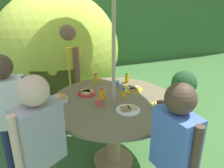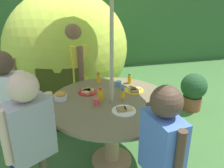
{
  "view_description": "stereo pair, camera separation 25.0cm",
  "coord_description": "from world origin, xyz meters",
  "px_view_note": "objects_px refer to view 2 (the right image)",
  "views": [
    {
      "loc": [
        -0.74,
        -2.09,
        1.89
      ],
      "look_at": [
        0.04,
        0.17,
        0.86
      ],
      "focal_mm": 39.87,
      "sensor_mm": 36.0,
      "label": 1
    },
    {
      "loc": [
        -0.49,
        -2.16,
        1.89
      ],
      "look_at": [
        0.04,
        0.17,
        0.86
      ],
      "focal_mm": 39.87,
      "sensor_mm": 36.0,
      "label": 2
    }
  ],
  "objects_px": {
    "plate_mid_left": "(124,110)",
    "plate_near_left": "(159,107)",
    "dome_tent": "(67,49)",
    "child_in_yellow_shirt": "(74,63)",
    "child_in_blue_shirt": "(162,147)",
    "juice_bottle_near_right": "(130,79)",
    "juice_bottle_far_left": "(123,94)",
    "wooden_chair": "(37,88)",
    "plate_back_edge": "(87,91)",
    "garden_table": "(112,115)",
    "child_in_white_shirt": "(8,98)",
    "potted_plant": "(193,90)",
    "cup_near": "(118,84)",
    "snack_bowl": "(60,96)",
    "plate_center_front": "(134,90)",
    "cup_far": "(96,102)",
    "juice_bottle_center_back": "(99,78)",
    "juice_bottle_far_right": "(100,94)",
    "child_in_grey_shirt": "(30,130)"
  },
  "relations": [
    {
      "from": "juice_bottle_far_right",
      "to": "cup_far",
      "type": "xyz_separation_m",
      "value": [
        -0.06,
        -0.1,
        -0.03
      ]
    },
    {
      "from": "potted_plant",
      "to": "child_in_yellow_shirt",
      "type": "distance_m",
      "value": 1.84
    },
    {
      "from": "potted_plant",
      "to": "child_in_grey_shirt",
      "type": "bearing_deg",
      "value": -148.33
    },
    {
      "from": "plate_center_front",
      "to": "plate_near_left",
      "type": "distance_m",
      "value": 0.44
    },
    {
      "from": "juice_bottle_center_back",
      "to": "dome_tent",
      "type": "bearing_deg",
      "value": 104.45
    },
    {
      "from": "dome_tent",
      "to": "juice_bottle_far_right",
      "type": "xyz_separation_m",
      "value": [
        0.24,
        -1.58,
        -0.07
      ]
    },
    {
      "from": "plate_mid_left",
      "to": "juice_bottle_near_right",
      "type": "bearing_deg",
      "value": 68.9
    },
    {
      "from": "juice_bottle_near_right",
      "to": "juice_bottle_far_left",
      "type": "xyz_separation_m",
      "value": [
        -0.18,
        -0.36,
        -0.01
      ]
    },
    {
      "from": "child_in_yellow_shirt",
      "to": "juice_bottle_center_back",
      "type": "xyz_separation_m",
      "value": [
        0.24,
        -0.37,
        -0.08
      ]
    },
    {
      "from": "child_in_blue_shirt",
      "to": "snack_bowl",
      "type": "relative_size",
      "value": 9.7
    },
    {
      "from": "juice_bottle_center_back",
      "to": "plate_mid_left",
      "type": "bearing_deg",
      "value": -81.44
    },
    {
      "from": "dome_tent",
      "to": "child_in_white_shirt",
      "type": "xyz_separation_m",
      "value": [
        -0.65,
        -1.5,
        -0.05
      ]
    },
    {
      "from": "child_in_grey_shirt",
      "to": "plate_mid_left",
      "type": "relative_size",
      "value": 5.74
    },
    {
      "from": "potted_plant",
      "to": "plate_center_front",
      "type": "bearing_deg",
      "value": -149.31
    },
    {
      "from": "cup_far",
      "to": "wooden_chair",
      "type": "bearing_deg",
      "value": 121.31
    },
    {
      "from": "plate_center_front",
      "to": "plate_mid_left",
      "type": "relative_size",
      "value": 0.94
    },
    {
      "from": "child_in_blue_shirt",
      "to": "garden_table",
      "type": "bearing_deg",
      "value": -0.0
    },
    {
      "from": "wooden_chair",
      "to": "child_in_grey_shirt",
      "type": "relative_size",
      "value": 0.74
    },
    {
      "from": "plate_mid_left",
      "to": "cup_far",
      "type": "relative_size",
      "value": 3.29
    },
    {
      "from": "child_in_yellow_shirt",
      "to": "juice_bottle_far_right",
      "type": "relative_size",
      "value": 10.58
    },
    {
      "from": "child_in_white_shirt",
      "to": "plate_near_left",
      "type": "height_order",
      "value": "child_in_white_shirt"
    },
    {
      "from": "dome_tent",
      "to": "plate_mid_left",
      "type": "distance_m",
      "value": 1.92
    },
    {
      "from": "plate_mid_left",
      "to": "juice_bottle_far_left",
      "type": "height_order",
      "value": "juice_bottle_far_left"
    },
    {
      "from": "garden_table",
      "to": "juice_bottle_center_back",
      "type": "relative_size",
      "value": 10.51
    },
    {
      "from": "child_in_yellow_shirt",
      "to": "wooden_chair",
      "type": "bearing_deg",
      "value": -123.01
    },
    {
      "from": "potted_plant",
      "to": "juice_bottle_far_left",
      "type": "distance_m",
      "value": 1.65
    },
    {
      "from": "garden_table",
      "to": "cup_far",
      "type": "xyz_separation_m",
      "value": [
        -0.16,
        -0.04,
        0.19
      ]
    },
    {
      "from": "dome_tent",
      "to": "cup_near",
      "type": "distance_m",
      "value": 1.39
    },
    {
      "from": "garden_table",
      "to": "juice_bottle_center_back",
      "type": "height_order",
      "value": "juice_bottle_center_back"
    },
    {
      "from": "child_in_yellow_shirt",
      "to": "juice_bottle_far_left",
      "type": "distance_m",
      "value": 0.92
    },
    {
      "from": "child_in_white_shirt",
      "to": "child_in_blue_shirt",
      "type": "height_order",
      "value": "child_in_white_shirt"
    },
    {
      "from": "garden_table",
      "to": "cup_far",
      "type": "distance_m",
      "value": 0.25
    },
    {
      "from": "plate_mid_left",
      "to": "snack_bowl",
      "type": "bearing_deg",
      "value": 146.44
    },
    {
      "from": "child_in_white_shirt",
      "to": "cup_far",
      "type": "height_order",
      "value": "child_in_white_shirt"
    },
    {
      "from": "garden_table",
      "to": "cup_near",
      "type": "xyz_separation_m",
      "value": [
        0.16,
        0.35,
        0.19
      ]
    },
    {
      "from": "plate_back_edge",
      "to": "plate_center_front",
      "type": "relative_size",
      "value": 0.92
    },
    {
      "from": "wooden_chair",
      "to": "cup_far",
      "type": "relative_size",
      "value": 14.05
    },
    {
      "from": "child_in_yellow_shirt",
      "to": "juice_bottle_far_left",
      "type": "xyz_separation_m",
      "value": [
        0.41,
        -0.82,
        -0.09
      ]
    },
    {
      "from": "wooden_chair",
      "to": "plate_back_edge",
      "type": "distance_m",
      "value": 0.98
    },
    {
      "from": "dome_tent",
      "to": "plate_near_left",
      "type": "distance_m",
      "value": 2.04
    },
    {
      "from": "child_in_yellow_shirt",
      "to": "juice_bottle_near_right",
      "type": "xyz_separation_m",
      "value": [
        0.59,
        -0.46,
        -0.08
      ]
    },
    {
      "from": "juice_bottle_near_right",
      "to": "plate_mid_left",
      "type": "bearing_deg",
      "value": -111.1
    },
    {
      "from": "plate_near_left",
      "to": "child_in_blue_shirt",
      "type": "bearing_deg",
      "value": -111.29
    },
    {
      "from": "child_in_blue_shirt",
      "to": "child_in_white_shirt",
      "type": "bearing_deg",
      "value": 38.24
    },
    {
      "from": "child_in_yellow_shirt",
      "to": "child_in_blue_shirt",
      "type": "distance_m",
      "value": 1.8
    },
    {
      "from": "dome_tent",
      "to": "plate_center_front",
      "type": "xyz_separation_m",
      "value": [
        0.63,
        -1.46,
        -0.11
      ]
    },
    {
      "from": "wooden_chair",
      "to": "snack_bowl",
      "type": "distance_m",
      "value": 0.94
    },
    {
      "from": "child_in_yellow_shirt",
      "to": "plate_center_front",
      "type": "relative_size",
      "value": 6.53
    },
    {
      "from": "plate_mid_left",
      "to": "plate_near_left",
      "type": "xyz_separation_m",
      "value": [
        0.34,
        -0.02,
        0.0
      ]
    },
    {
      "from": "potted_plant",
      "to": "cup_near",
      "type": "distance_m",
      "value": 1.48
    }
  ]
}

